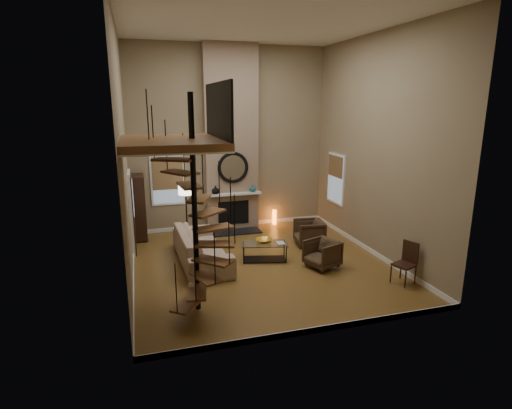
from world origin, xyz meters
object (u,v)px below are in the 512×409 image
object	(u,v)px
armchair_far	(324,253)
hutch	(139,207)
armchair_near	(312,232)
floor_lamp	(186,194)
sofa	(201,247)
coffee_table	(265,249)
side_chair	(407,260)
accent_lamp	(274,217)

from	to	relation	value
armchair_far	hutch	bearing A→B (deg)	-149.52
armchair_near	floor_lamp	bearing A→B (deg)	-101.45
sofa	floor_lamp	size ratio (longest dim) A/B	1.57
sofa	floor_lamp	distance (m)	1.85
floor_lamp	coffee_table	bearing A→B (deg)	-48.12
hutch	sofa	bearing A→B (deg)	-57.94
armchair_far	armchair_near	bearing A→B (deg)	146.47
coffee_table	floor_lamp	distance (m)	2.76
armchair_far	side_chair	bearing A→B (deg)	24.32
accent_lamp	side_chair	bearing A→B (deg)	-75.08
armchair_far	floor_lamp	world-z (taller)	floor_lamp
sofa	accent_lamp	world-z (taller)	sofa
sofa	floor_lamp	bearing A→B (deg)	2.99
coffee_table	accent_lamp	size ratio (longest dim) A/B	2.68
sofa	side_chair	distance (m)	4.78
coffee_table	side_chair	size ratio (longest dim) A/B	1.36
side_chair	armchair_far	bearing A→B (deg)	134.78
floor_lamp	accent_lamp	xyz separation A→B (m)	(2.91, 0.97, -1.16)
floor_lamp	sofa	bearing A→B (deg)	-84.73
armchair_far	accent_lamp	distance (m)	3.65
hutch	coffee_table	size ratio (longest dim) A/B	1.48
armchair_far	side_chair	size ratio (longest dim) A/B	0.78
armchair_near	floor_lamp	world-z (taller)	floor_lamp
armchair_near	accent_lamp	bearing A→B (deg)	-162.31
armchair_far	floor_lamp	bearing A→B (deg)	-153.05
armchair_near	coffee_table	distance (m)	1.76
sofa	accent_lamp	xyz separation A→B (m)	(2.77, 2.50, -0.15)
armchair_far	coffee_table	distance (m)	1.48
hutch	floor_lamp	size ratio (longest dim) A/B	1.07
accent_lamp	coffee_table	bearing A→B (deg)	-113.35
armchair_near	side_chair	size ratio (longest dim) A/B	0.84
sofa	armchair_far	size ratio (longest dim) A/B	3.77
hutch	armchair_far	size ratio (longest dim) A/B	2.57
sofa	side_chair	bearing A→B (deg)	-123.41
sofa	armchair_far	world-z (taller)	sofa
sofa	coffee_table	distance (m)	1.58
armchair_far	accent_lamp	world-z (taller)	armchair_far
hutch	armchair_far	world-z (taller)	hutch
coffee_table	accent_lamp	bearing A→B (deg)	66.65
sofa	hutch	bearing A→B (deg)	29.78
coffee_table	accent_lamp	world-z (taller)	accent_lamp
armchair_near	floor_lamp	size ratio (longest dim) A/B	0.45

